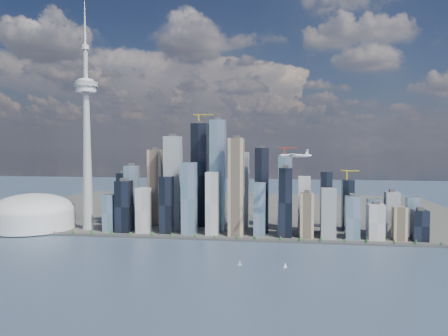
# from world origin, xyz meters

# --- Properties ---
(ground) EXTENTS (4000.00, 4000.00, 0.00)m
(ground) POSITION_xyz_m (0.00, 0.00, 0.00)
(ground) COLOR #34475C
(ground) RESTS_ON ground
(seawall) EXTENTS (1100.00, 22.00, 4.00)m
(seawall) POSITION_xyz_m (0.00, 250.00, 2.00)
(seawall) COLOR #383838
(seawall) RESTS_ON ground
(land) EXTENTS (1400.00, 900.00, 3.00)m
(land) POSITION_xyz_m (0.00, 700.00, 1.50)
(land) COLOR #4C4C47
(land) RESTS_ON ground
(shoreline_trees) EXTENTS (960.53, 7.20, 8.80)m
(shoreline_trees) POSITION_xyz_m (0.00, 250.00, 8.78)
(shoreline_trees) COLOR #3F2D1E
(shoreline_trees) RESTS_ON seawall
(skyscraper_cluster) EXTENTS (736.00, 142.00, 286.16)m
(skyscraper_cluster) POSITION_xyz_m (59.61, 336.81, 89.41)
(skyscraper_cluster) COLOR black
(skyscraper_cluster) RESTS_ON land
(needle_tower) EXTENTS (56.00, 56.00, 550.50)m
(needle_tower) POSITION_xyz_m (-300.00, 310.00, 235.84)
(needle_tower) COLOR #A4A49F
(needle_tower) RESTS_ON land
(dome_stadium) EXTENTS (200.00, 200.00, 86.00)m
(dome_stadium) POSITION_xyz_m (-440.00, 300.00, 39.44)
(dome_stadium) COLOR silver
(dome_stadium) RESTS_ON land
(airplane) EXTENTS (65.94, 58.27, 16.09)m
(airplane) POSITION_xyz_m (197.65, 212.95, 188.10)
(airplane) COLOR silver
(airplane) RESTS_ON ground
(sailboat_west) EXTENTS (7.12, 3.40, 9.88)m
(sailboat_west) POSITION_xyz_m (180.60, 49.78, 3.17)
(sailboat_west) COLOR white
(sailboat_west) RESTS_ON ground
(sailboat_east) EXTENTS (7.85, 3.87, 10.92)m
(sailboat_east) POSITION_xyz_m (102.18, 51.72, 3.50)
(sailboat_east) COLOR white
(sailboat_east) RESTS_ON ground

